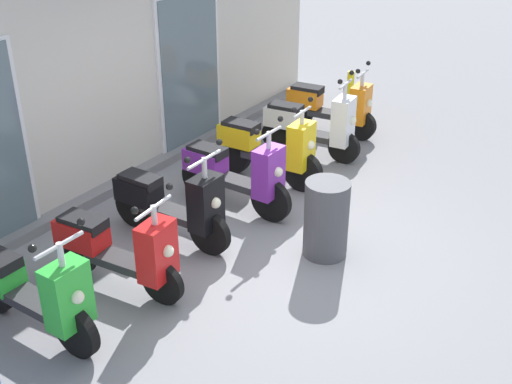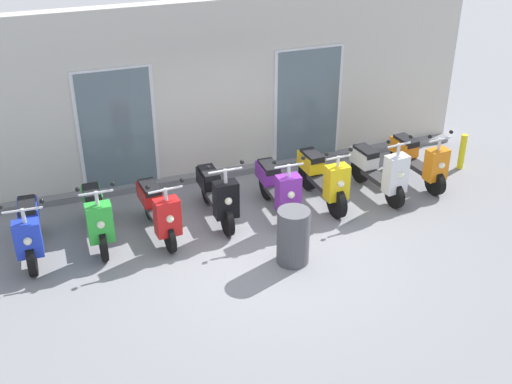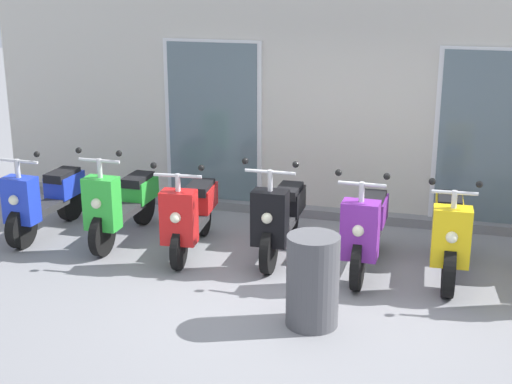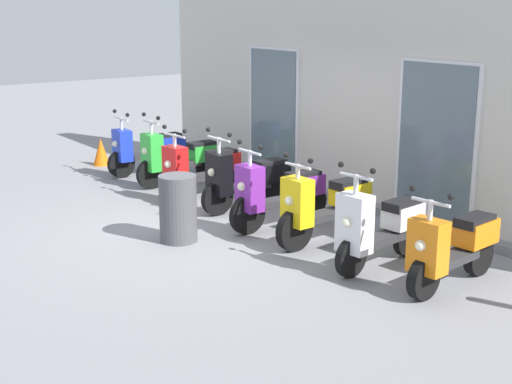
% 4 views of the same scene
% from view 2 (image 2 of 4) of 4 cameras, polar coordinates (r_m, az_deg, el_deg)
% --- Properties ---
extents(ground_plane, '(40.00, 40.00, 0.00)m').
position_cam_2_polar(ground_plane, '(10.38, 0.92, -4.72)').
color(ground_plane, gray).
extents(storefront_facade, '(9.97, 0.50, 3.26)m').
position_cam_2_polar(storefront_facade, '(12.04, -3.70, 8.50)').
color(storefront_facade, beige).
rests_on(storefront_facade, ground_plane).
extents(scooter_blue, '(0.62, 1.57, 1.19)m').
position_cam_2_polar(scooter_blue, '(10.52, -19.06, -3.09)').
color(scooter_blue, black).
rests_on(scooter_blue, ground_plane).
extents(scooter_green, '(0.57, 1.65, 1.26)m').
position_cam_2_polar(scooter_green, '(10.58, -13.64, -1.93)').
color(scooter_green, black).
rests_on(scooter_green, ground_plane).
extents(scooter_red, '(0.60, 1.55, 1.20)m').
position_cam_2_polar(scooter_red, '(10.54, -8.45, -1.45)').
color(scooter_red, black).
rests_on(scooter_red, ground_plane).
extents(scooter_black, '(0.62, 1.63, 1.27)m').
position_cam_2_polar(scooter_black, '(10.89, -3.41, -0.12)').
color(scooter_black, black).
rests_on(scooter_black, ground_plane).
extents(scooter_purple, '(0.55, 1.63, 1.26)m').
position_cam_2_polar(scooter_purple, '(11.02, 1.89, 0.39)').
color(scooter_purple, black).
rests_on(scooter_purple, ground_plane).
extents(scooter_yellow, '(0.52, 1.63, 1.22)m').
position_cam_2_polar(scooter_yellow, '(11.41, 5.81, 1.23)').
color(scooter_yellow, black).
rests_on(scooter_yellow, ground_plane).
extents(scooter_white, '(0.54, 1.53, 1.30)m').
position_cam_2_polar(scooter_white, '(11.78, 10.65, 1.90)').
color(scooter_white, black).
rests_on(scooter_white, ground_plane).
extents(scooter_orange, '(0.54, 1.52, 1.19)m').
position_cam_2_polar(scooter_orange, '(12.40, 13.92, 2.73)').
color(scooter_orange, black).
rests_on(scooter_orange, ground_plane).
extents(trash_bin, '(0.49, 0.49, 0.88)m').
position_cam_2_polar(trash_bin, '(9.82, 3.24, -3.87)').
color(trash_bin, '#4C4C51').
rests_on(trash_bin, ground_plane).
extents(curb_bollard, '(0.12, 0.12, 0.70)m').
position_cam_2_polar(curb_bollard, '(13.22, 17.44, 3.35)').
color(curb_bollard, yellow).
rests_on(curb_bollard, ground_plane).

